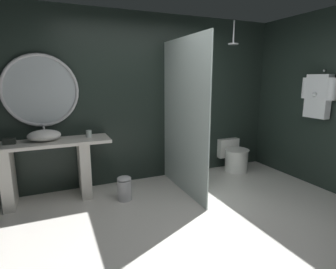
% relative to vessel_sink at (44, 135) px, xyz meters
% --- Properties ---
extents(ground_plane, '(5.76, 5.76, 0.00)m').
position_rel_vessel_sink_xyz_m(ground_plane, '(1.48, -1.62, -0.90)').
color(ground_plane, silver).
extents(back_wall_panel, '(4.80, 0.10, 2.60)m').
position_rel_vessel_sink_xyz_m(back_wall_panel, '(1.48, 0.28, 0.40)').
color(back_wall_panel, '#1E2823').
rests_on(back_wall_panel, ground_plane).
extents(side_wall_right, '(0.10, 2.47, 2.60)m').
position_rel_vessel_sink_xyz_m(side_wall_right, '(3.83, -0.86, 0.40)').
color(side_wall_right, '#1E2823').
rests_on(side_wall_right, ground_plane).
extents(vanity_counter, '(1.65, 0.50, 0.82)m').
position_rel_vessel_sink_xyz_m(vanity_counter, '(0.00, -0.04, -0.39)').
color(vanity_counter, silver).
rests_on(vanity_counter, ground_plane).
extents(vessel_sink, '(0.42, 0.34, 0.19)m').
position_rel_vessel_sink_xyz_m(vessel_sink, '(0.00, 0.00, 0.00)').
color(vessel_sink, white).
rests_on(vessel_sink, vanity_counter).
extents(tumbler_cup, '(0.08, 0.08, 0.10)m').
position_rel_vessel_sink_xyz_m(tumbler_cup, '(0.57, 0.01, -0.03)').
color(tumbler_cup, silver).
rests_on(tumbler_cup, vanity_counter).
extents(tissue_box, '(0.14, 0.11, 0.07)m').
position_rel_vessel_sink_xyz_m(tissue_box, '(-0.41, 0.00, -0.04)').
color(tissue_box, '#282D28').
rests_on(tissue_box, vanity_counter).
extents(round_wall_mirror, '(0.97, 0.04, 0.97)m').
position_rel_vessel_sink_xyz_m(round_wall_mirror, '(0.00, 0.19, 0.57)').
color(round_wall_mirror, silver).
extents(shower_glass_panel, '(0.02, 1.37, 2.18)m').
position_rel_vessel_sink_xyz_m(shower_glass_panel, '(1.82, -0.45, 0.19)').
color(shower_glass_panel, silver).
rests_on(shower_glass_panel, ground_plane).
extents(rain_shower_head, '(0.16, 0.16, 0.36)m').
position_rel_vessel_sink_xyz_m(rain_shower_head, '(2.80, -0.17, 1.30)').
color(rain_shower_head, silver).
extents(hanging_bathrobe, '(0.20, 0.54, 0.70)m').
position_rel_vessel_sink_xyz_m(hanging_bathrobe, '(3.69, -1.06, 0.51)').
color(hanging_bathrobe, silver).
extents(toilet, '(0.42, 0.59, 0.54)m').
position_rel_vessel_sink_xyz_m(toilet, '(3.06, -0.01, -0.65)').
color(toilet, white).
rests_on(toilet, ground_plane).
extents(waste_bin, '(0.19, 0.19, 0.34)m').
position_rel_vessel_sink_xyz_m(waste_bin, '(0.94, -0.43, -0.73)').
color(waste_bin, silver).
rests_on(waste_bin, ground_plane).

